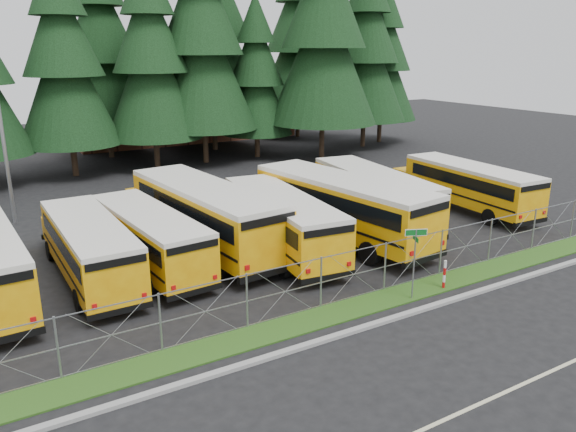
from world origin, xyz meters
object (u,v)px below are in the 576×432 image
object	(u,v)px
bus_3	(201,217)
bus_6	(370,196)
bus_5	(336,208)
bus_1	(88,250)
bus_4	(279,223)
light_standard	(0,121)
bus_east	(465,187)
striped_bollard	(444,275)
bus_2	(147,239)
street_sign	(415,249)

from	to	relation	value
bus_3	bus_6	xyz separation A→B (m)	(9.48, -0.70, -0.14)
bus_5	bus_6	size ratio (longest dim) A/B	1.10
bus_1	bus_4	size ratio (longest dim) A/B	0.94
bus_4	bus_5	world-z (taller)	bus_5
light_standard	bus_4	bearing A→B (deg)	-47.93
bus_4	bus_east	bearing A→B (deg)	8.51
striped_bollard	light_standard	bearing A→B (deg)	126.47
bus_2	bus_6	size ratio (longest dim) A/B	0.90
bus_1	bus_5	bearing A→B (deg)	-5.38
bus_5	striped_bollard	xyz separation A→B (m)	(0.14, -7.13, -0.98)
bus_2	bus_3	size ratio (longest dim) A/B	0.82
bus_east	light_standard	xyz separation A→B (m)	(-22.95, 10.74, 4.16)
bus_1	bus_4	world-z (taller)	bus_4
bus_5	light_standard	distance (m)	17.88
bus_6	street_sign	bearing A→B (deg)	-112.04
bus_4	bus_east	size ratio (longest dim) A/B	1.03
street_sign	light_standard	world-z (taller)	light_standard
bus_1	striped_bollard	world-z (taller)	bus_1
bus_4	bus_6	xyz separation A→B (m)	(6.53, 1.41, 0.05)
bus_6	street_sign	world-z (taller)	bus_6
bus_1	bus_6	bearing A→B (deg)	1.03
bus_3	bus_5	size ratio (longest dim) A/B	1.00
bus_4	street_sign	xyz separation A→B (m)	(1.66, -7.18, 0.65)
bus_2	bus_1	bearing A→B (deg)	178.05
bus_3	light_standard	xyz separation A→B (m)	(-7.17, 9.10, 3.92)
bus_2	bus_east	size ratio (longest dim) A/B	0.96
bus_1	street_sign	size ratio (longest dim) A/B	3.52
bus_4	bus_east	distance (m)	12.84
bus_6	bus_4	bearing A→B (deg)	-160.32
street_sign	striped_bollard	world-z (taller)	street_sign
light_standard	bus_6	bearing A→B (deg)	-30.49
bus_5	bus_1	bearing A→B (deg)	167.04
bus_4	striped_bollard	size ratio (longest dim) A/B	8.80
bus_3	street_sign	world-z (taller)	bus_3
bus_east	striped_bollard	size ratio (longest dim) A/B	8.55
bus_2	striped_bollard	size ratio (longest dim) A/B	8.18
bus_6	bus_east	xyz separation A→B (m)	(6.31, -0.94, -0.09)
bus_east	light_standard	world-z (taller)	light_standard
bus_5	street_sign	distance (m)	7.41
bus_1	bus_5	distance (m)	11.64
bus_3	bus_5	world-z (taller)	bus_5
bus_3	bus_east	world-z (taller)	bus_3
street_sign	striped_bollard	xyz separation A→B (m)	(1.75, 0.08, -1.43)
striped_bollard	bus_3	bearing A→B (deg)	124.65
striped_bollard	bus_2	bearing A→B (deg)	138.35
bus_east	bus_1	bearing A→B (deg)	-178.50
bus_2	bus_6	xyz separation A→B (m)	(12.40, 0.25, 0.15)
bus_5	bus_4	bearing A→B (deg)	172.61
bus_3	striped_bollard	bearing A→B (deg)	-60.95
bus_1	light_standard	distance (m)	11.14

